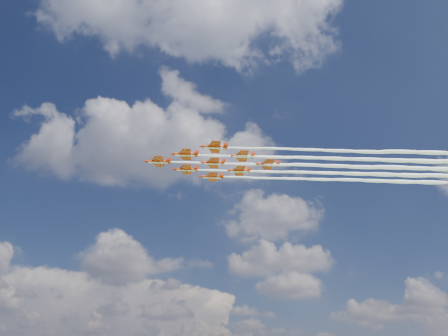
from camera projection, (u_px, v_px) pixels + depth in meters
The scene contains 9 objects.
jet_lead at pixel (285, 165), 168.26m from camera, with size 104.76×9.14×2.65m.
jet_row2_port at pixel (316, 158), 163.08m from camera, with size 104.76×9.14×2.65m.
jet_row2_starb at pixel (308, 172), 174.54m from camera, with size 104.76×9.14×2.65m.
jet_row3_port at pixel (349, 151), 157.89m from camera, with size 104.76×9.14×2.65m.
jet_row3_centre at pixel (339, 166), 169.36m from camera, with size 104.76×9.14×2.65m.
jet_row3_starb at pixel (330, 180), 180.82m from camera, with size 104.76×9.14×2.65m.
jet_row4_port at pixel (371, 159), 164.17m from camera, with size 104.76×9.14×2.65m.
jet_row4_starb at pixel (360, 174), 175.64m from camera, with size 104.76×9.14×2.65m.
jet_tail at pixel (392, 168), 170.45m from camera, with size 104.76×9.14×2.65m.
Camera 1 is at (0.38, -144.13, 4.00)m, focal length 35.00 mm.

